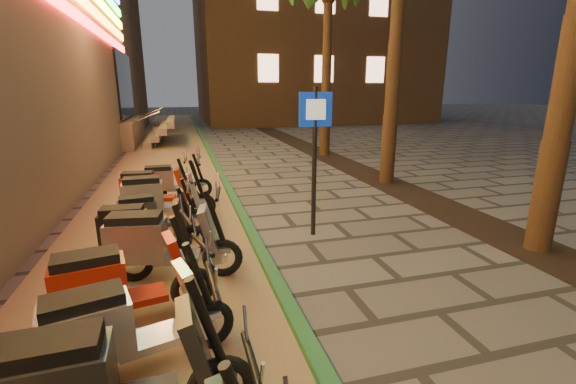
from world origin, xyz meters
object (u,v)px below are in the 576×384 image
object	(u,v)px
scooter_12	(151,189)
scooter_9	(141,229)
scooter_7	(117,284)
scooter_6	(121,327)
scooter_10	(152,214)
scooter_8	(158,243)
pedestrian_sign	(315,142)
scooter_13	(170,181)
scooter_5	(98,384)
scooter_11	(158,197)

from	to	relation	value
scooter_12	scooter_9	bearing A→B (deg)	-84.60
scooter_12	scooter_7	bearing A→B (deg)	-85.86
scooter_6	scooter_10	distance (m)	3.57
scooter_8	scooter_12	world-z (taller)	scooter_8
scooter_7	scooter_8	bearing A→B (deg)	58.45
scooter_9	scooter_7	bearing A→B (deg)	-89.00
pedestrian_sign	scooter_13	size ratio (longest dim) A/B	1.69
scooter_6	scooter_13	bearing A→B (deg)	72.17
scooter_12	scooter_13	xyz separation A→B (m)	(0.37, 0.84, -0.02)
pedestrian_sign	scooter_5	bearing A→B (deg)	-125.57
scooter_7	scooter_11	xyz separation A→B (m)	(0.27, 3.54, 0.02)
scooter_13	scooter_9	bearing A→B (deg)	-96.34
scooter_8	scooter_10	distance (m)	1.68
scooter_5	scooter_11	bearing A→B (deg)	85.66
scooter_6	scooter_13	size ratio (longest dim) A/B	1.09
scooter_6	scooter_13	xyz separation A→B (m)	(0.31, 6.10, -0.04)
scooter_9	scooter_5	bearing A→B (deg)	-85.98
scooter_6	scooter_8	bearing A→B (deg)	67.91
scooter_9	scooter_13	size ratio (longest dim) A/B	1.04
scooter_8	scooter_7	bearing A→B (deg)	-102.28
pedestrian_sign	scooter_8	world-z (taller)	pedestrian_sign
scooter_6	scooter_8	world-z (taller)	scooter_8
scooter_5	scooter_10	size ratio (longest dim) A/B	1.21
scooter_5	scooter_11	xyz separation A→B (m)	(0.17, 5.15, -0.01)
scooter_13	scooter_8	bearing A→B (deg)	-91.13
scooter_6	scooter_11	size ratio (longest dim) A/B	0.96
scooter_5	pedestrian_sign	bearing A→B (deg)	49.38
scooter_5	scooter_12	bearing A→B (deg)	87.66
scooter_5	scooter_9	distance (m)	3.45
scooter_10	pedestrian_sign	bearing A→B (deg)	-19.55
scooter_7	scooter_12	world-z (taller)	scooter_7
pedestrian_sign	scooter_10	size ratio (longest dim) A/B	1.75
scooter_13	scooter_5	bearing A→B (deg)	-93.18
scooter_8	scooter_10	size ratio (longest dim) A/B	1.21
pedestrian_sign	scooter_11	world-z (taller)	pedestrian_sign
pedestrian_sign	scooter_6	size ratio (longest dim) A/B	1.54
scooter_10	scooter_12	world-z (taller)	scooter_12
pedestrian_sign	scooter_9	bearing A→B (deg)	-171.76
scooter_8	scooter_9	world-z (taller)	scooter_8
scooter_7	scooter_10	size ratio (longest dim) A/B	1.15
scooter_5	scooter_10	bearing A→B (deg)	86.29
scooter_6	scooter_13	world-z (taller)	scooter_6
scooter_6	scooter_8	distance (m)	1.92
scooter_6	scooter_12	distance (m)	5.26
scooter_8	scooter_11	bearing A→B (deg)	101.13
scooter_5	scooter_12	size ratio (longest dim) A/B	1.10
scooter_6	scooter_7	distance (m)	0.88
pedestrian_sign	scooter_7	distance (m)	3.89
pedestrian_sign	scooter_12	world-z (taller)	pedestrian_sign
scooter_8	scooter_5	bearing A→B (deg)	-87.84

